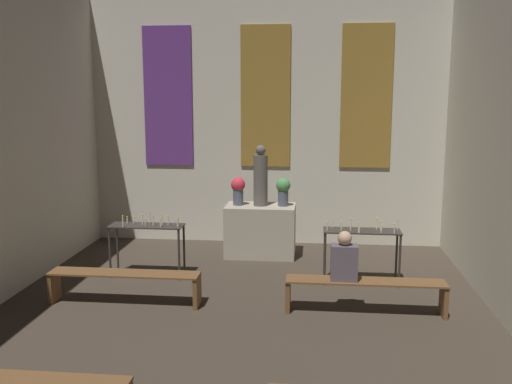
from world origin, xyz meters
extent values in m
cube|color=beige|center=(0.00, 11.18, 2.41)|extent=(7.11, 0.12, 4.83)
cube|color=#60337F|center=(-1.92, 11.10, 2.90)|extent=(0.96, 0.03, 2.70)
cube|color=olive|center=(0.00, 11.10, 2.90)|extent=(0.96, 0.03, 2.70)
cube|color=olive|center=(1.92, 11.10, 2.90)|extent=(0.96, 0.03, 2.70)
cube|color=#ADA38E|center=(0.00, 10.14, 0.47)|extent=(1.27, 0.75, 0.94)
cylinder|color=#5B5651|center=(0.00, 10.14, 1.40)|extent=(0.26, 0.26, 0.92)
sphere|color=#5B5651|center=(0.00, 10.14, 1.96)|extent=(0.18, 0.18, 0.18)
cylinder|color=#4C5666|center=(-0.41, 10.14, 1.09)|extent=(0.19, 0.19, 0.29)
sphere|color=#DB3342|center=(-0.41, 10.14, 1.32)|extent=(0.26, 0.26, 0.26)
cylinder|color=#4C5666|center=(0.41, 10.14, 1.09)|extent=(0.19, 0.19, 0.29)
sphere|color=#4C9351|center=(0.41, 10.14, 1.32)|extent=(0.26, 0.26, 0.26)
cube|color=#332D28|center=(-1.72, 8.76, 0.84)|extent=(1.20, 0.41, 0.02)
cylinder|color=#332D28|center=(-2.29, 8.58, 0.42)|extent=(0.04, 0.04, 0.83)
cylinder|color=#332D28|center=(-1.15, 8.58, 0.42)|extent=(0.04, 0.04, 0.83)
cylinder|color=#332D28|center=(-2.29, 8.94, 0.42)|extent=(0.04, 0.04, 0.83)
cylinder|color=#332D28|center=(-1.15, 8.94, 0.42)|extent=(0.04, 0.04, 0.83)
cylinder|color=silver|center=(-1.97, 8.88, 0.90)|extent=(0.02, 0.02, 0.09)
sphere|color=#F9CC4C|center=(-1.97, 8.88, 0.96)|extent=(0.02, 0.02, 0.02)
cylinder|color=silver|center=(-1.80, 8.79, 0.93)|extent=(0.02, 0.02, 0.15)
sphere|color=#F9CC4C|center=(-1.80, 8.79, 1.02)|extent=(0.02, 0.02, 0.02)
cylinder|color=silver|center=(-2.06, 8.59, 0.94)|extent=(0.02, 0.02, 0.17)
sphere|color=#F9CC4C|center=(-2.06, 8.59, 1.03)|extent=(0.02, 0.02, 0.02)
cylinder|color=silver|center=(-1.38, 8.81, 0.92)|extent=(0.02, 0.02, 0.13)
sphere|color=#F9CC4C|center=(-1.38, 8.81, 0.99)|extent=(0.02, 0.02, 0.02)
cylinder|color=silver|center=(-1.47, 8.79, 0.93)|extent=(0.02, 0.02, 0.15)
sphere|color=#F9CC4C|center=(-1.47, 8.79, 1.01)|extent=(0.02, 0.02, 0.02)
cylinder|color=silver|center=(-1.60, 8.72, 0.93)|extent=(0.02, 0.02, 0.16)
sphere|color=#F9CC4C|center=(-1.60, 8.72, 1.03)|extent=(0.02, 0.02, 0.02)
cylinder|color=silver|center=(-1.46, 8.63, 0.92)|extent=(0.02, 0.02, 0.13)
sphere|color=#F9CC4C|center=(-1.46, 8.63, 0.99)|extent=(0.02, 0.02, 0.02)
cylinder|color=silver|center=(-1.19, 8.67, 0.92)|extent=(0.02, 0.02, 0.12)
sphere|color=#F9CC4C|center=(-1.19, 8.67, 0.99)|extent=(0.02, 0.02, 0.02)
cylinder|color=silver|center=(-1.71, 8.90, 0.94)|extent=(0.02, 0.02, 0.16)
sphere|color=#F9CC4C|center=(-1.71, 8.90, 1.03)|extent=(0.02, 0.02, 0.02)
cylinder|color=silver|center=(-2.08, 8.86, 0.90)|extent=(0.02, 0.02, 0.10)
sphere|color=#F9CC4C|center=(-2.08, 8.86, 0.96)|extent=(0.02, 0.02, 0.02)
cylinder|color=silver|center=(-1.73, 8.71, 0.90)|extent=(0.02, 0.02, 0.10)
sphere|color=#F9CC4C|center=(-1.73, 8.71, 0.96)|extent=(0.02, 0.02, 0.02)
cylinder|color=silver|center=(-1.19, 8.74, 0.93)|extent=(0.02, 0.02, 0.14)
sphere|color=#F9CC4C|center=(-1.19, 8.74, 1.01)|extent=(0.02, 0.02, 0.02)
cube|color=#332D28|center=(1.72, 8.76, 0.84)|extent=(1.20, 0.41, 0.02)
cylinder|color=#332D28|center=(1.15, 8.58, 0.42)|extent=(0.04, 0.04, 0.83)
cylinder|color=#332D28|center=(2.29, 8.58, 0.42)|extent=(0.04, 0.04, 0.83)
cylinder|color=#332D28|center=(1.15, 8.94, 0.42)|extent=(0.04, 0.04, 0.83)
cylinder|color=#332D28|center=(2.29, 8.94, 0.42)|extent=(0.04, 0.04, 0.83)
cylinder|color=silver|center=(2.01, 8.81, 0.91)|extent=(0.02, 0.02, 0.11)
sphere|color=#F9CC4C|center=(2.01, 8.81, 0.98)|extent=(0.02, 0.02, 0.02)
cylinder|color=silver|center=(1.55, 8.72, 0.94)|extent=(0.02, 0.02, 0.17)
sphere|color=#F9CC4C|center=(1.55, 8.72, 1.04)|extent=(0.02, 0.02, 0.02)
cylinder|color=silver|center=(1.96, 8.84, 0.93)|extent=(0.02, 0.02, 0.16)
sphere|color=#F9CC4C|center=(1.96, 8.84, 1.03)|extent=(0.02, 0.02, 0.02)
cylinder|color=silver|center=(2.19, 8.59, 0.92)|extent=(0.02, 0.02, 0.14)
sphere|color=#F9CC4C|center=(2.19, 8.59, 1.00)|extent=(0.02, 0.02, 0.02)
cylinder|color=silver|center=(1.40, 8.71, 0.92)|extent=(0.02, 0.02, 0.13)
sphere|color=#F9CC4C|center=(1.40, 8.71, 0.99)|extent=(0.02, 0.02, 0.02)
cylinder|color=silver|center=(1.96, 8.92, 0.93)|extent=(0.02, 0.02, 0.15)
sphere|color=#F9CC4C|center=(1.96, 8.92, 1.02)|extent=(0.02, 0.02, 0.02)
cylinder|color=silver|center=(1.66, 8.59, 0.91)|extent=(0.02, 0.02, 0.11)
sphere|color=#F9CC4C|center=(1.66, 8.59, 0.98)|extent=(0.02, 0.02, 0.02)
cylinder|color=silver|center=(2.28, 8.85, 0.94)|extent=(0.02, 0.02, 0.16)
sphere|color=#F9CC4C|center=(2.28, 8.85, 1.03)|extent=(0.02, 0.02, 0.02)
cylinder|color=silver|center=(2.01, 8.65, 0.90)|extent=(0.02, 0.02, 0.10)
sphere|color=#F9CC4C|center=(2.01, 8.65, 0.96)|extent=(0.02, 0.02, 0.02)
cylinder|color=silver|center=(1.67, 8.59, 0.93)|extent=(0.02, 0.02, 0.14)
sphere|color=#F9CC4C|center=(1.67, 8.59, 1.01)|extent=(0.02, 0.02, 0.02)
cylinder|color=silver|center=(1.27, 8.90, 0.92)|extent=(0.02, 0.02, 0.14)
sphere|color=#F9CC4C|center=(1.27, 8.90, 1.00)|extent=(0.02, 0.02, 0.02)
cylinder|color=silver|center=(1.18, 8.68, 0.91)|extent=(0.02, 0.02, 0.12)
sphere|color=#F9CC4C|center=(1.18, 8.68, 0.99)|extent=(0.02, 0.02, 0.02)
cube|color=brown|center=(-1.68, 4.42, 0.45)|extent=(2.15, 0.36, 0.03)
cube|color=brown|center=(-1.68, 7.49, 0.45)|extent=(2.15, 0.36, 0.03)
cube|color=brown|center=(-2.73, 7.49, 0.22)|extent=(0.06, 0.32, 0.44)
cube|color=brown|center=(-0.64, 7.49, 0.22)|extent=(0.06, 0.32, 0.44)
cube|color=brown|center=(1.68, 7.49, 0.45)|extent=(2.15, 0.36, 0.03)
cube|color=brown|center=(0.64, 7.49, 0.22)|extent=(0.06, 0.32, 0.44)
cube|color=brown|center=(2.73, 7.49, 0.22)|extent=(0.06, 0.32, 0.44)
cube|color=#564C56|center=(1.39, 7.49, 0.71)|extent=(0.36, 0.24, 0.48)
sphere|color=tan|center=(1.39, 7.49, 1.04)|extent=(0.19, 0.19, 0.19)
camera|label=1|loc=(0.97, -0.01, 2.96)|focal=40.00mm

